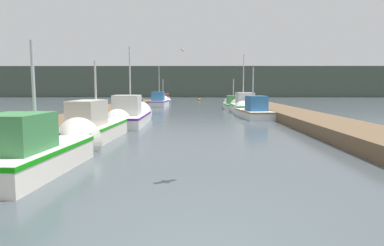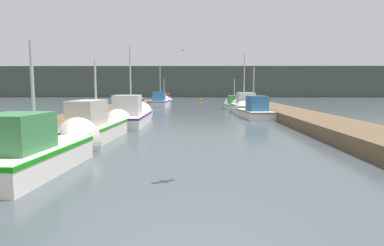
{
  "view_description": "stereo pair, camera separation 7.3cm",
  "coord_description": "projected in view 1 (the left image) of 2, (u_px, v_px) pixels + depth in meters",
  "views": [
    {
      "loc": [
        -0.04,
        -4.12,
        2.07
      ],
      "look_at": [
        -0.14,
        10.58,
        0.49
      ],
      "focal_mm": 32.0,
      "sensor_mm": 36.0,
      "label": 1
    },
    {
      "loc": [
        0.03,
        -4.11,
        2.07
      ],
      "look_at": [
        -0.14,
        10.58,
        0.49
      ],
      "focal_mm": 32.0,
      "sensor_mm": 36.0,
      "label": 2
    }
  ],
  "objects": [
    {
      "name": "mooring_piling_1",
      "position": [
        141.0,
        104.0,
        30.57
      ],
      "size": [
        0.31,
        0.31,
        1.0
      ],
      "color": "#473523",
      "rests_on": "ground_plane"
    },
    {
      "name": "fishing_boat_3",
      "position": [
        252.0,
        111.0,
        23.04
      ],
      "size": [
        2.08,
        5.32,
        3.81
      ],
      "rotation": [
        0.0,
        0.0,
        0.1
      ],
      "color": "silver",
      "rests_on": "ground_plane"
    },
    {
      "name": "fishing_boat_7",
      "position": [
        163.0,
        100.0,
        41.01
      ],
      "size": [
        2.2,
        6.08,
        3.49
      ],
      "rotation": [
        0.0,
        0.0,
        0.08
      ],
      "color": "silver",
      "rests_on": "ground_plane"
    },
    {
      "name": "dock_right",
      "position": [
        300.0,
        117.0,
        20.15
      ],
      "size": [
        2.62,
        40.0,
        0.52
      ],
      "color": "brown",
      "rests_on": "ground_plane"
    },
    {
      "name": "fishing_boat_6",
      "position": [
        160.0,
        102.0,
        35.63
      ],
      "size": [
        1.81,
        5.07,
        4.63
      ],
      "rotation": [
        0.0,
        0.0,
        -0.05
      ],
      "color": "silver",
      "rests_on": "ground_plane"
    },
    {
      "name": "mooring_piling_0",
      "position": [
        235.0,
        99.0,
        41.02
      ],
      "size": [
        0.25,
        0.25,
        1.01
      ],
      "color": "#473523",
      "rests_on": "ground_plane"
    },
    {
      "name": "fishing_boat_4",
      "position": [
        243.0,
        106.0,
        27.53
      ],
      "size": [
        1.73,
        5.24,
        5.05
      ],
      "rotation": [
        0.0,
        0.0,
        0.02
      ],
      "color": "silver",
      "rests_on": "ground_plane"
    },
    {
      "name": "fishing_boat_5",
      "position": [
        233.0,
        104.0,
        31.81
      ],
      "size": [
        1.77,
        4.62,
        3.27
      ],
      "rotation": [
        0.0,
        0.0,
        -0.02
      ],
      "color": "silver",
      "rests_on": "ground_plane"
    },
    {
      "name": "distant_shore_ridge",
      "position": [
        194.0,
        82.0,
        72.45
      ],
      "size": [
        120.0,
        16.0,
        5.87
      ],
      "color": "#424C42",
      "rests_on": "ground_plane"
    },
    {
      "name": "dock_left",
      "position": [
        91.0,
        117.0,
        20.23
      ],
      "size": [
        2.62,
        40.0,
        0.52
      ],
      "color": "brown",
      "rests_on": "ground_plane"
    },
    {
      "name": "fishing_boat_0",
      "position": [
        42.0,
        150.0,
        8.66
      ],
      "size": [
        1.91,
        4.93,
        3.62
      ],
      "rotation": [
        0.0,
        0.0,
        -0.07
      ],
      "color": "silver",
      "rests_on": "ground_plane"
    },
    {
      "name": "channel_buoy",
      "position": [
        199.0,
        100.0,
        48.73
      ],
      "size": [
        0.44,
        0.44,
        0.94
      ],
      "color": "#BF6513",
      "rests_on": "ground_plane"
    },
    {
      "name": "fishing_boat_2",
      "position": [
        132.0,
        115.0,
        19.06
      ],
      "size": [
        1.81,
        6.19,
        4.73
      ],
      "rotation": [
        0.0,
        0.0,
        0.01
      ],
      "color": "silver",
      "rests_on": "ground_plane"
    },
    {
      "name": "fishing_boat_1",
      "position": [
        98.0,
        126.0,
        13.65
      ],
      "size": [
        1.66,
        5.89,
        3.43
      ],
      "rotation": [
        0.0,
        0.0,
        -0.04
      ],
      "color": "silver",
      "rests_on": "ground_plane"
    },
    {
      "name": "seagull_lead",
      "position": [
        183.0,
        50.0,
        24.64
      ],
      "size": [
        0.44,
        0.5,
        0.12
      ],
      "rotation": [
        0.0,
        0.0,
        4.03
      ],
      "color": "white"
    }
  ]
}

